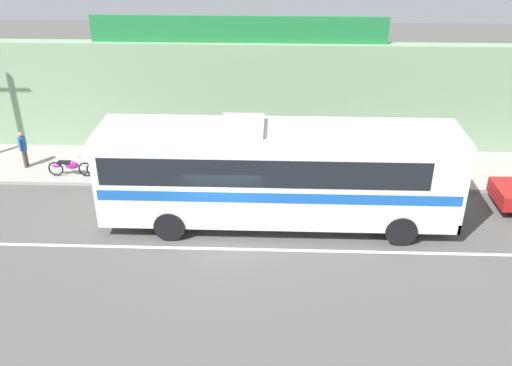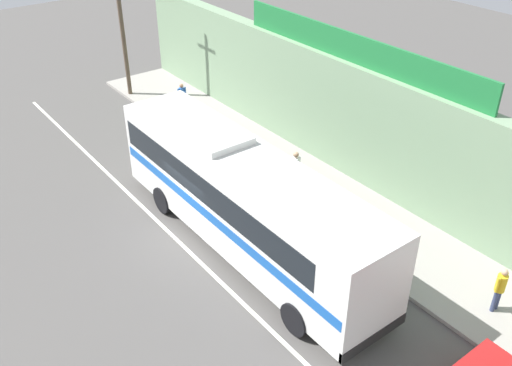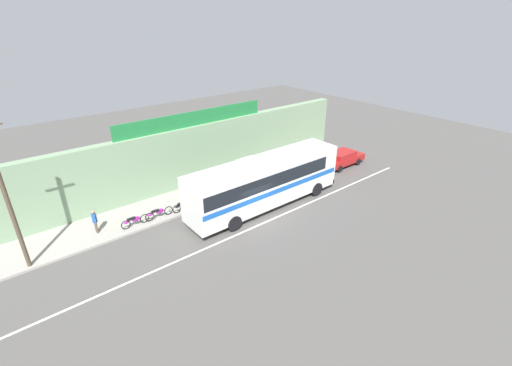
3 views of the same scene
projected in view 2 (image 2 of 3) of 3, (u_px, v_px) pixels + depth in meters
The scene contains 13 objects.
ground_plane at pixel (195, 231), 20.46m from camera, with size 70.00×70.00×0.00m, color #4F4C49.
sidewalk_slab at pixel (303, 183), 23.10m from camera, with size 30.00×3.60×0.14m, color gray.
storefront_facade at pixel (345, 118), 22.96m from camera, with size 30.00×0.70×4.80m, color gray.
storefront_billboard at pixel (353, 48), 21.34m from camera, with size 12.37×0.12×1.10m, color #1E7538.
road_center_stripe at pixel (176, 239), 20.05m from camera, with size 30.00×0.14×0.01m, color silver.
intercity_bus at pixel (243, 196), 18.68m from camera, with size 12.00×2.65×3.78m.
utility_pole at pixel (120, 13), 28.53m from camera, with size 1.60×0.22×8.43m.
motorcycle_purple at pixel (192, 124), 26.66m from camera, with size 1.85×0.56×0.94m.
motorcycle_red at pixel (230, 153), 24.22m from camera, with size 1.84×0.56×0.94m.
motorcycle_blue at pixel (210, 137), 25.54m from camera, with size 1.96×0.56×0.94m.
pedestrian_near_shop at pixel (182, 96), 28.26m from camera, with size 0.30×0.48×1.56m.
pedestrian_by_curb at pixel (295, 168), 22.07m from camera, with size 0.30×0.48×1.70m.
pedestrian_far_left at pixel (500, 287), 16.45m from camera, with size 0.30×0.48×1.56m.
Camera 2 is at (14.41, -8.18, 12.33)m, focal length 39.58 mm.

